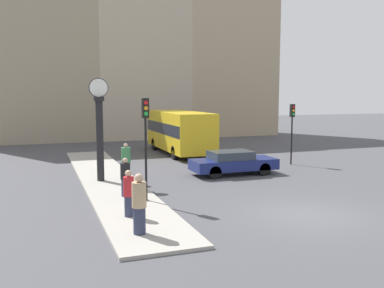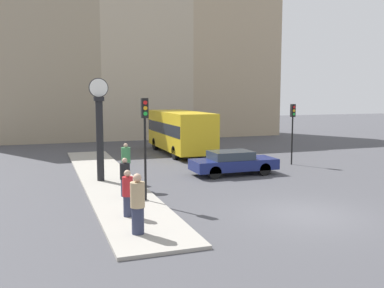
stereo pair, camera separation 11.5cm
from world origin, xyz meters
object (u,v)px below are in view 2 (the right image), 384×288
object	(u,v)px
sedan_car	(233,162)
pedestrian_tan_coat	(138,204)
traffic_light_far	(293,121)
bus_distant	(180,130)
pedestrian_green_hoodie	(126,162)
street_clock	(100,131)
pedestrian_red_top	(128,193)
traffic_light_near	(145,128)
pedestrian_black_jacket	(125,177)

from	to	relation	value
sedan_car	pedestrian_tan_coat	bearing A→B (deg)	-130.40
sedan_car	traffic_light_far	xyz separation A→B (m)	(4.70, 1.77, 1.94)
bus_distant	pedestrian_green_hoodie	xyz separation A→B (m)	(-5.51, -8.62, -0.70)
sedan_car	bus_distant	world-z (taller)	bus_distant
street_clock	pedestrian_red_top	distance (m)	6.58
bus_distant	pedestrian_green_hoodie	bearing A→B (deg)	-122.59
bus_distant	pedestrian_tan_coat	distance (m)	17.81
traffic_light_near	pedestrian_tan_coat	size ratio (longest dim) A/B	2.19
traffic_light_near	pedestrian_black_jacket	size ratio (longest dim) A/B	2.53
traffic_light_far	pedestrian_green_hoodie	xyz separation A→B (m)	(-10.38, -1.92, -1.60)
pedestrian_tan_coat	pedestrian_green_hoodie	xyz separation A→B (m)	(1.16, 7.89, -0.01)
traffic_light_far	pedestrian_green_hoodie	bearing A→B (deg)	-169.51
pedestrian_black_jacket	sedan_car	bearing A→B (deg)	27.30
pedestrian_green_hoodie	pedestrian_red_top	world-z (taller)	pedestrian_green_hoodie
street_clock	pedestrian_green_hoodie	bearing A→B (deg)	-19.01
sedan_car	pedestrian_red_top	size ratio (longest dim) A/B	2.82
sedan_car	traffic_light_near	distance (m)	7.44
traffic_light_near	pedestrian_green_hoodie	size ratio (longest dim) A/B	2.21
pedestrian_red_top	traffic_light_near	bearing A→B (deg)	60.98
traffic_light_near	pedestrian_green_hoodie	world-z (taller)	traffic_light_near
traffic_light_near	pedestrian_green_hoodie	bearing A→B (deg)	89.91
pedestrian_black_jacket	traffic_light_far	bearing A→B (deg)	24.55
bus_distant	pedestrian_black_jacket	size ratio (longest dim) A/B	5.21
traffic_light_near	pedestrian_tan_coat	world-z (taller)	traffic_light_near
pedestrian_tan_coat	traffic_light_near	bearing A→B (deg)	73.32
pedestrian_tan_coat	pedestrian_green_hoodie	distance (m)	7.97
pedestrian_red_top	pedestrian_black_jacket	size ratio (longest dim) A/B	1.02
street_clock	pedestrian_green_hoodie	distance (m)	1.92
bus_distant	traffic_light_near	size ratio (longest dim) A/B	2.06
sedan_car	pedestrian_black_jacket	size ratio (longest dim) A/B	2.87
pedestrian_black_jacket	traffic_light_near	bearing A→B (deg)	-56.11
pedestrian_tan_coat	pedestrian_red_top	world-z (taller)	pedestrian_tan_coat
pedestrian_green_hoodie	pedestrian_red_top	bearing A→B (deg)	-100.25
traffic_light_near	pedestrian_tan_coat	xyz separation A→B (m)	(-1.15, -3.84, -1.93)
street_clock	bus_distant	bearing A→B (deg)	51.00
sedan_car	bus_distant	xyz separation A→B (m)	(-0.18, 8.46, 1.03)
pedestrian_tan_coat	pedestrian_green_hoodie	world-z (taller)	pedestrian_tan_coat
street_clock	traffic_light_near	bearing A→B (deg)	-75.58
pedestrian_black_jacket	street_clock	bearing A→B (deg)	98.30
sedan_car	traffic_light_near	xyz separation A→B (m)	(-5.69, -4.20, 2.28)
sedan_car	pedestrian_red_top	xyz separation A→B (m)	(-6.77, -6.14, 0.24)
pedestrian_tan_coat	pedestrian_red_top	size ratio (longest dim) A/B	1.14
traffic_light_far	pedestrian_red_top	xyz separation A→B (m)	(-11.47, -7.92, -1.70)
traffic_light_near	bus_distant	bearing A→B (deg)	66.47
traffic_light_far	pedestrian_green_hoodie	world-z (taller)	traffic_light_far
traffic_light_far	sedan_car	bearing A→B (deg)	-159.35
bus_distant	traffic_light_far	xyz separation A→B (m)	(4.88, -6.69, 0.91)
sedan_car	street_clock	xyz separation A→B (m)	(-6.84, 0.24, 1.82)
traffic_light_near	pedestrian_green_hoodie	xyz separation A→B (m)	(0.01, 4.05, -1.95)
bus_distant	street_clock	xyz separation A→B (m)	(-6.66, -8.22, 0.78)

